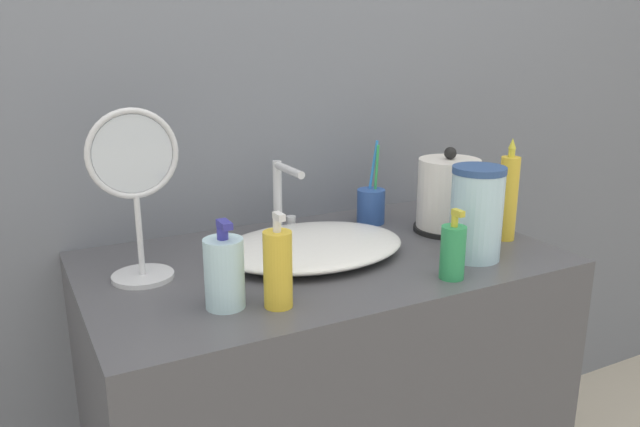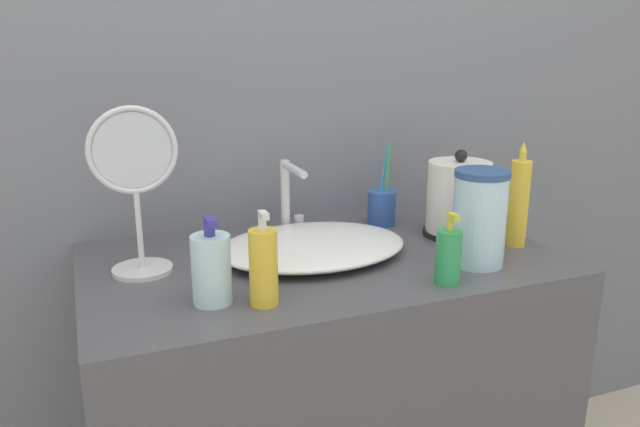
{
  "view_description": "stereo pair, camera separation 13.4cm",
  "coord_description": "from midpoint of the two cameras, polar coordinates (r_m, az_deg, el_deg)",
  "views": [
    {
      "loc": [
        -0.61,
        -0.84,
        1.28
      ],
      "look_at": [
        -0.01,
        0.3,
        0.91
      ],
      "focal_mm": 35.0,
      "sensor_mm": 36.0,
      "label": 1
    },
    {
      "loc": [
        -0.48,
        -0.9,
        1.28
      ],
      "look_at": [
        -0.01,
        0.3,
        0.91
      ],
      "focal_mm": 35.0,
      "sensor_mm": 36.0,
      "label": 2
    }
  ],
  "objects": [
    {
      "name": "wall_back",
      "position": [
        1.59,
        -1.78,
        16.68
      ],
      "size": [
        6.0,
        0.04,
        2.6
      ],
      "color": "slate",
      "rests_on": "ground_plane"
    },
    {
      "name": "vanity_counter",
      "position": [
        1.56,
        2.78,
        -18.16
      ],
      "size": [
        1.02,
        0.6,
        0.81
      ],
      "color": "#4C4C51",
      "rests_on": "ground_plane"
    },
    {
      "name": "sink_basin",
      "position": [
        1.37,
        2.09,
        -3.01
      ],
      "size": [
        0.42,
        0.32,
        0.05
      ],
      "color": "white",
      "rests_on": "vanity_counter"
    },
    {
      "name": "faucet",
      "position": [
        1.5,
        -0.23,
        1.8
      ],
      "size": [
        0.06,
        0.14,
        0.18
      ],
      "color": "silver",
      "rests_on": "vanity_counter"
    },
    {
      "name": "electric_kettle",
      "position": [
        1.55,
        14.96,
        1.07
      ],
      "size": [
        0.16,
        0.16,
        0.21
      ],
      "color": "black",
      "rests_on": "vanity_counter"
    },
    {
      "name": "toothbrush_cup",
      "position": [
        1.61,
        8.06,
        0.58
      ],
      "size": [
        0.07,
        0.07,
        0.21
      ],
      "color": "#2D519E",
      "rests_on": "vanity_counter"
    },
    {
      "name": "lotion_bottle",
      "position": [
        1.11,
        -1.76,
        -4.94
      ],
      "size": [
        0.05,
        0.05,
        0.18
      ],
      "color": "gold",
      "rests_on": "vanity_counter"
    },
    {
      "name": "shampoo_bottle",
      "position": [
        1.25,
        14.7,
        -3.83
      ],
      "size": [
        0.05,
        0.05,
        0.14
      ],
      "color": "#2D9956",
      "rests_on": "vanity_counter"
    },
    {
      "name": "mouthwash_bottle",
      "position": [
        1.51,
        20.16,
        0.93
      ],
      "size": [
        0.04,
        0.04,
        0.24
      ],
      "color": "gold",
      "rests_on": "vanity_counter"
    },
    {
      "name": "hand_cream_bottle",
      "position": [
        1.13,
        -6.57,
        -5.07
      ],
      "size": [
        0.07,
        0.07,
        0.16
      ],
      "color": "silver",
      "rests_on": "vanity_counter"
    },
    {
      "name": "vanity_mirror",
      "position": [
        1.27,
        -13.67,
        2.71
      ],
      "size": [
        0.18,
        0.12,
        0.34
      ],
      "color": "silver",
      "rests_on": "vanity_counter"
    },
    {
      "name": "water_pitcher",
      "position": [
        1.36,
        17.13,
        -0.41
      ],
      "size": [
        0.11,
        0.11,
        0.2
      ],
      "color": "#B2DBEA",
      "rests_on": "vanity_counter"
    }
  ]
}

